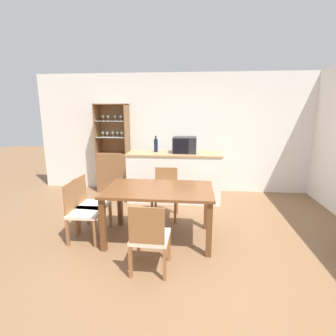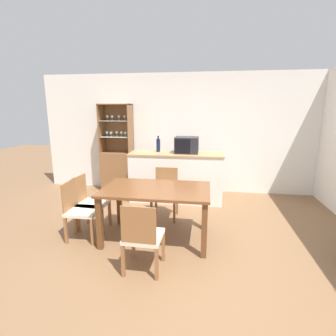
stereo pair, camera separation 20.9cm
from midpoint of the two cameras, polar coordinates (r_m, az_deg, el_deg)
ground_plane at (r=3.61m, az=4.62°, el=-17.29°), size 18.00×18.00×0.00m
wall_back at (r=5.78m, az=6.73°, el=7.42°), size 6.80×0.06×2.55m
kitchen_counter at (r=5.22m, az=2.95°, el=-1.92°), size 1.83×0.62×0.96m
display_cabinet at (r=5.97m, az=-9.93°, el=0.72°), size 0.68×0.40×1.91m
dining_table at (r=3.62m, az=-0.95°, el=-5.95°), size 1.46×0.91×0.74m
dining_chair_side_left_near at (r=3.88m, az=-17.00°, el=-8.75°), size 0.42×0.42×0.83m
dining_chair_head_far at (r=4.42m, az=0.73°, el=-5.53°), size 0.42×0.42×0.83m
dining_chair_side_left_far at (r=4.12m, az=-15.35°, el=-7.40°), size 0.44×0.44×0.83m
dining_chair_head_near at (r=3.01m, az=-3.49°, el=-14.73°), size 0.42×0.42×0.83m
microwave at (r=5.11m, az=5.27°, el=5.01°), size 0.45×0.40×0.31m
wine_bottle at (r=5.23m, az=-0.99°, el=5.02°), size 0.08×0.08×0.32m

